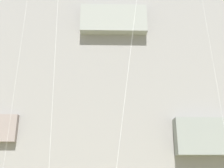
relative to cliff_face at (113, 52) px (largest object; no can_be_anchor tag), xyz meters
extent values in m
cube|color=gray|center=(-0.01, 0.05, 0.05)|extent=(180.00, 22.63, 77.43)
cube|color=gray|center=(-0.01, -11.34, 3.33)|extent=(17.45, 4.72, 7.90)
cube|color=gray|center=(21.20, -12.52, -27.38)|extent=(14.59, 3.81, 8.28)
cylinder|color=silver|center=(-0.45, -58.12, -30.02)|extent=(2.38, 3.78, 17.05)
cylinder|color=silver|center=(-10.15, -49.85, -24.62)|extent=(0.53, 2.59, 27.85)
cylinder|color=silver|center=(8.74, -49.49, -25.46)|extent=(1.19, 4.53, 26.17)
camera|label=1|loc=(-1.71, -73.21, -35.82)|focal=42.54mm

